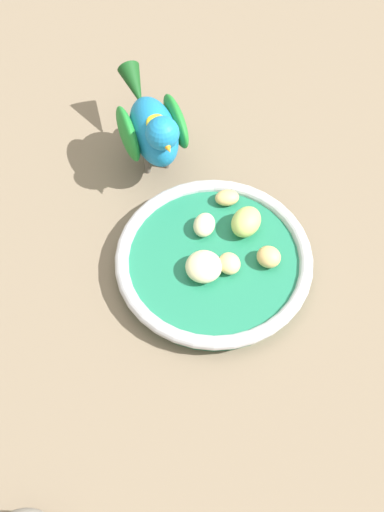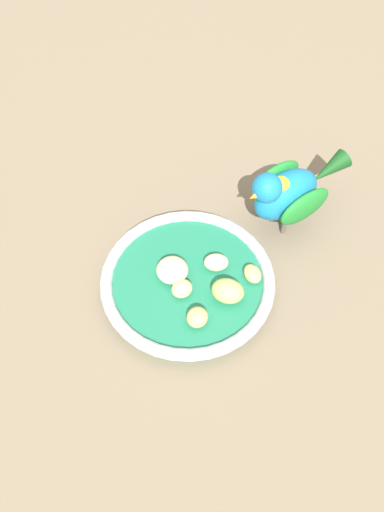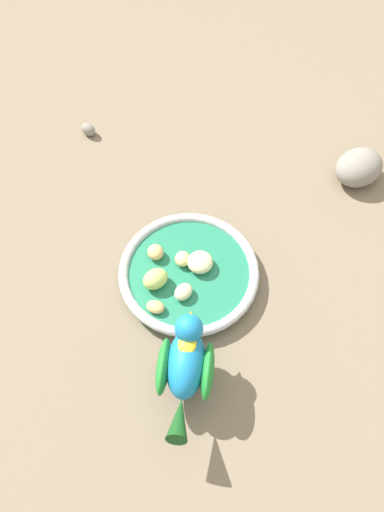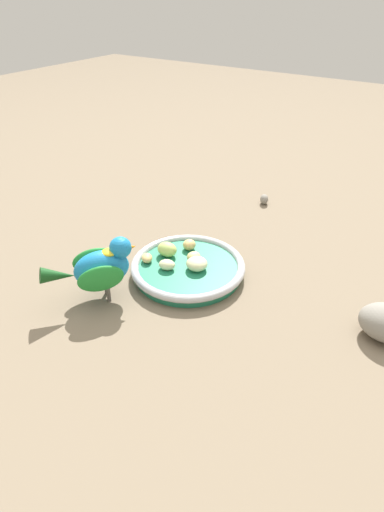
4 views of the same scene
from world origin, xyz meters
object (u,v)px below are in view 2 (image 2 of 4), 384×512
Objects in this scene: apple_piece_2 at (197,317)px; apple_piece_5 at (228,291)px; apple_piece_0 at (173,268)px; apple_piece_3 at (183,289)px; parrot at (288,191)px; apple_piece_4 at (216,262)px; apple_piece_1 at (252,274)px; feeding_bowl at (192,280)px.

apple_piece_2 is 0.05m from apple_piece_5.
apple_piece_3 is (-0.02, 0.02, -0.00)m from apple_piece_0.
parrot reaches higher than apple_piece_5.
apple_piece_4 is 0.78× the size of apple_piece_5.
apple_piece_0 is 0.10m from apple_piece_1.
apple_piece_2 is 0.20m from parrot.
apple_piece_2 is at bearing 20.33° from parrot.
apple_piece_0 reaches higher than apple_piece_2.
apple_piece_2 is 0.18× the size of parrot.
apple_piece_2 reaches higher than feeding_bowl.
apple_piece_2 is 0.04m from apple_piece_3.
apple_piece_4 is at bearing -86.95° from apple_piece_2.
apple_piece_4 is at bearing -130.35° from feeding_bowl.
apple_piece_1 is at bearing -158.80° from feeding_bowl.
apple_piece_1 reaches higher than feeding_bowl.
apple_piece_4 is at bearing 0.60° from apple_piece_1.
feeding_bowl is 5.48× the size of apple_piece_0.
apple_piece_4 is (-0.02, -0.03, 0.01)m from feeding_bowl.
apple_piece_0 is 1.51× the size of apple_piece_3.
apple_piece_3 is 0.85× the size of apple_piece_4.
apple_piece_2 is at bearing 116.20° from feeding_bowl.
apple_piece_2 reaches higher than apple_piece_3.
parrot is (-0.06, -0.11, 0.04)m from apple_piece_4.
apple_piece_5 reaches higher than apple_piece_1.
apple_piece_5 reaches higher than apple_piece_2.
apple_piece_2 is 0.87× the size of apple_piece_4.
feeding_bowl is at bearing -97.04° from apple_piece_3.
apple_piece_2 reaches higher than apple_piece_4.
apple_piece_3 is at bearing -45.82° from apple_piece_2.
apple_piece_1 is 0.70× the size of apple_piece_5.
apple_piece_5 is (-0.05, -0.01, 0.00)m from apple_piece_3.
apple_piece_5 is at bearing 172.30° from apple_piece_0.
feeding_bowl is 7.06× the size of apple_piece_4.
apple_piece_0 reaches higher than feeding_bowl.
apple_piece_0 is 0.03m from apple_piece_3.
apple_piece_5 is at bearing -117.53° from apple_piece_2.
feeding_bowl is 0.03m from apple_piece_3.
apple_piece_1 is at bearing -179.40° from apple_piece_4.
apple_piece_3 reaches higher than feeding_bowl.
parrot is (-0.10, -0.14, 0.03)m from apple_piece_0.
apple_piece_1 is 0.09m from apple_piece_2.
apple_piece_0 is at bearing -47.45° from apple_piece_3.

